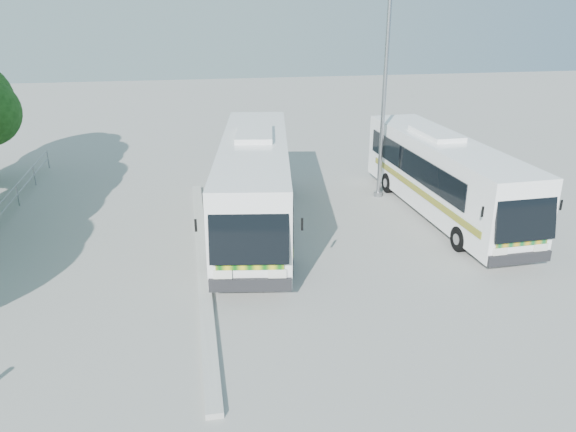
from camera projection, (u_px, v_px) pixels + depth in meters
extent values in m
plane|color=gray|center=(277.00, 282.00, 17.94)|extent=(100.00, 100.00, 0.00)
cube|color=#B2B2AD|center=(202.00, 259.00, 19.37)|extent=(0.40, 16.00, 0.15)
cylinder|color=gray|center=(44.00, 164.00, 28.99)|extent=(0.06, 0.06, 1.00)
cube|color=white|center=(255.00, 180.00, 21.76)|extent=(4.23, 12.27, 3.06)
cube|color=black|center=(249.00, 231.00, 15.99)|extent=(2.35, 0.79, 1.95)
cube|color=black|center=(223.00, 167.00, 22.15)|extent=(1.45, 9.53, 1.10)
cube|color=black|center=(287.00, 166.00, 22.22)|extent=(1.45, 9.53, 1.10)
cube|color=#0C5912|center=(222.00, 197.00, 21.66)|extent=(1.55, 10.32, 0.28)
cylinder|color=black|center=(218.00, 256.00, 18.58)|extent=(0.44, 1.04, 1.00)
cylinder|color=black|center=(287.00, 255.00, 18.64)|extent=(0.44, 1.04, 1.00)
cylinder|color=black|center=(232.00, 187.00, 25.41)|extent=(0.44, 1.04, 1.00)
cylinder|color=black|center=(282.00, 187.00, 25.47)|extent=(0.44, 1.04, 1.00)
cube|color=white|center=(443.00, 174.00, 23.02)|extent=(2.79, 11.18, 2.82)
cube|color=black|center=(526.00, 214.00, 17.82)|extent=(2.14, 0.51, 1.79)
cube|color=black|center=(412.00, 164.00, 23.17)|extent=(0.43, 8.87, 1.02)
cube|color=black|center=(463.00, 161.00, 23.64)|extent=(0.43, 8.87, 1.02)
cube|color=#0E632A|center=(418.00, 191.00, 22.72)|extent=(0.44, 9.61, 0.26)
cylinder|color=black|center=(460.00, 239.00, 19.99)|extent=(0.32, 0.94, 0.92)
cylinder|color=black|center=(512.00, 234.00, 20.41)|extent=(0.32, 0.94, 0.92)
cylinder|color=black|center=(388.00, 183.00, 26.13)|extent=(0.32, 0.94, 0.92)
cylinder|color=black|center=(430.00, 180.00, 26.55)|extent=(0.32, 0.94, 0.92)
cylinder|color=gray|center=(384.00, 99.00, 24.17)|extent=(0.20, 0.20, 8.84)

